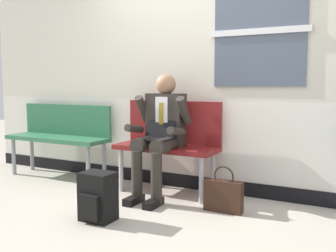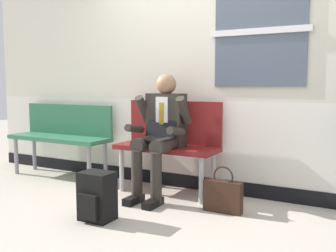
{
  "view_description": "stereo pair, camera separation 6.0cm",
  "coord_description": "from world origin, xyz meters",
  "px_view_note": "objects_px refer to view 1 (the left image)",
  "views": [
    {
      "loc": [
        1.62,
        -3.23,
        1.16
      ],
      "look_at": [
        -0.13,
        0.08,
        0.75
      ],
      "focal_mm": 40.87,
      "sensor_mm": 36.0,
      "label": 1
    },
    {
      "loc": [
        1.67,
        -3.21,
        1.16
      ],
      "look_at": [
        -0.13,
        0.08,
        0.75
      ],
      "focal_mm": 40.87,
      "sensor_mm": 36.0,
      "label": 2
    }
  ],
  "objects_px": {
    "person_seated": "(160,131)",
    "backpack": "(97,197)",
    "bench_with_person": "(169,139)",
    "handbag": "(223,195)",
    "bench_empty": "(61,133)"
  },
  "relations": [
    {
      "from": "bench_empty",
      "to": "handbag",
      "type": "relative_size",
      "value": 3.24
    },
    {
      "from": "bench_with_person",
      "to": "backpack",
      "type": "relative_size",
      "value": 2.64
    },
    {
      "from": "bench_with_person",
      "to": "bench_empty",
      "type": "distance_m",
      "value": 1.54
    },
    {
      "from": "backpack",
      "to": "handbag",
      "type": "bearing_deg",
      "value": 39.27
    },
    {
      "from": "handbag",
      "to": "backpack",
      "type": "bearing_deg",
      "value": -140.73
    },
    {
      "from": "person_seated",
      "to": "backpack",
      "type": "relative_size",
      "value": 3.02
    },
    {
      "from": "person_seated",
      "to": "handbag",
      "type": "relative_size",
      "value": 2.97
    },
    {
      "from": "bench_with_person",
      "to": "person_seated",
      "type": "height_order",
      "value": "person_seated"
    },
    {
      "from": "bench_with_person",
      "to": "backpack",
      "type": "distance_m",
      "value": 1.14
    },
    {
      "from": "bench_with_person",
      "to": "backpack",
      "type": "height_order",
      "value": "bench_with_person"
    },
    {
      "from": "bench_empty",
      "to": "backpack",
      "type": "xyz_separation_m",
      "value": [
        1.41,
        -1.07,
        -0.35
      ]
    },
    {
      "from": "bench_with_person",
      "to": "handbag",
      "type": "height_order",
      "value": "bench_with_person"
    },
    {
      "from": "bench_empty",
      "to": "bench_with_person",
      "type": "bearing_deg",
      "value": 0.24
    },
    {
      "from": "bench_with_person",
      "to": "backpack",
      "type": "bearing_deg",
      "value": -96.83
    },
    {
      "from": "person_seated",
      "to": "handbag",
      "type": "bearing_deg",
      "value": -11.7
    }
  ]
}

